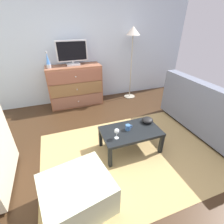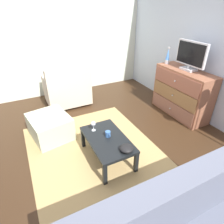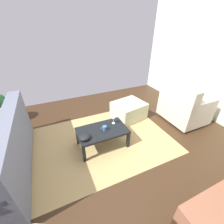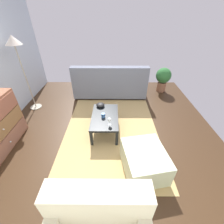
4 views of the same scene
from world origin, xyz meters
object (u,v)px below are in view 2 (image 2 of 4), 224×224
at_px(wine_glass, 93,124).
at_px(mug, 108,134).
at_px(coffee_table, 107,141).
at_px(ottoman, 50,127).
at_px(armchair, 67,89).
at_px(tv, 191,55).
at_px(dresser, 182,93).
at_px(bowl_decorative, 127,148).
at_px(lava_lamp, 168,56).

xyz_separation_m(wine_glass, mug, (0.23, 0.13, -0.07)).
height_order(coffee_table, ottoman, ottoman).
distance_m(armchair, ottoman, 1.23).
bearing_deg(tv, ottoman, -99.12).
distance_m(dresser, ottoman, 2.58).
bearing_deg(bowl_decorative, ottoman, -149.36).
bearing_deg(lava_lamp, ottoman, -87.72).
bearing_deg(armchair, coffee_table, 1.01).
xyz_separation_m(dresser, wine_glass, (0.26, -2.00, 0.01)).
xyz_separation_m(tv, coffee_table, (0.51, -1.92, -0.89)).
xyz_separation_m(coffee_table, ottoman, (-0.92, -0.64, -0.12)).
bearing_deg(wine_glass, tv, 96.84).
bearing_deg(tv, coffee_table, -75.13).
xyz_separation_m(dresser, mug, (0.49, -1.87, -0.06)).
xyz_separation_m(wine_glass, ottoman, (-0.65, -0.54, -0.28)).
relative_size(tv, lava_lamp, 1.96).
bearing_deg(armchair, ottoman, -29.67).
xyz_separation_m(armchair, ottoman, (1.06, -0.61, -0.17)).
xyz_separation_m(tv, armchair, (-1.47, -1.96, -0.84)).
relative_size(bowl_decorative, ottoman, 0.26).
height_order(coffee_table, mug, mug).
distance_m(coffee_table, ottoman, 1.13).
distance_m(wine_glass, ottoman, 0.89).
distance_m(dresser, armchair, 2.42).
xyz_separation_m(dresser, bowl_decorative, (0.87, -1.79, -0.06)).
distance_m(mug, ottoman, 1.13).
height_order(tv, coffee_table, tv).
bearing_deg(lava_lamp, coffee_table, -61.16).
height_order(lava_lamp, wine_glass, lava_lamp).
distance_m(tv, coffee_table, 2.18).
relative_size(lava_lamp, bowl_decorative, 1.85).
height_order(tv, wine_glass, tv).
xyz_separation_m(tv, ottoman, (-0.41, -2.56, -1.01)).
bearing_deg(mug, lava_lamp, 118.40).
bearing_deg(dresser, lava_lamp, -175.03).
bearing_deg(mug, armchair, -178.13).
bearing_deg(dresser, bowl_decorative, -64.02).
relative_size(mug, armchair, 0.12).
relative_size(wine_glass, bowl_decorative, 0.88).
bearing_deg(ottoman, wine_glass, 39.65).
xyz_separation_m(lava_lamp, coffee_table, (1.02, -1.85, -0.76)).
relative_size(dresser, bowl_decorative, 6.69).
bearing_deg(dresser, mug, -75.34).
bearing_deg(lava_lamp, dresser, 4.97).
bearing_deg(wine_glass, coffee_table, 20.23).
relative_size(tv, wine_glass, 4.13).
distance_m(dresser, coffee_table, 1.97).
bearing_deg(coffee_table, wine_glass, -159.77).
bearing_deg(lava_lamp, tv, 7.51).
height_order(armchair, ottoman, armchair).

